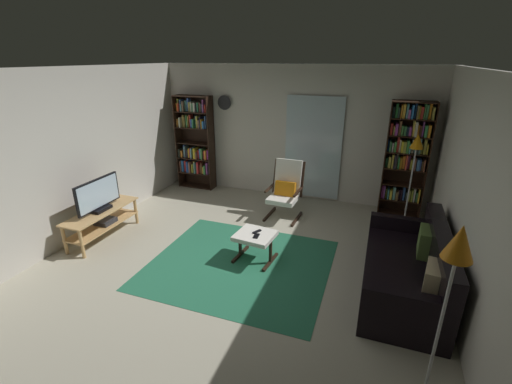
% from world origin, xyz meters
% --- Properties ---
extents(ground_plane, '(7.02, 7.02, 0.00)m').
position_xyz_m(ground_plane, '(0.00, 0.00, 0.00)').
color(ground_plane, '#B0AA95').
extents(wall_back, '(5.60, 0.06, 2.60)m').
position_xyz_m(wall_back, '(0.00, 2.90, 1.30)').
color(wall_back, beige).
rests_on(wall_back, ground).
extents(wall_left, '(0.06, 6.00, 2.60)m').
position_xyz_m(wall_left, '(-2.70, 0.00, 1.30)').
color(wall_left, beige).
rests_on(wall_left, ground).
extents(wall_right, '(0.06, 6.00, 2.60)m').
position_xyz_m(wall_right, '(2.70, 0.00, 1.30)').
color(wall_right, beige).
rests_on(wall_right, ground).
extents(glass_door_panel, '(1.10, 0.01, 2.00)m').
position_xyz_m(glass_door_panel, '(0.47, 2.83, 1.05)').
color(glass_door_panel, silver).
extents(area_rug, '(2.45, 2.18, 0.01)m').
position_xyz_m(area_rug, '(0.04, 0.08, 0.00)').
color(area_rug, '#276E4E').
rests_on(area_rug, ground).
extents(tv_stand, '(0.42, 1.31, 0.48)m').
position_xyz_m(tv_stand, '(-2.31, 0.08, 0.32)').
color(tv_stand, tan).
rests_on(tv_stand, ground).
extents(television, '(0.20, 0.86, 0.51)m').
position_xyz_m(television, '(-2.30, 0.07, 0.72)').
color(television, black).
rests_on(television, tv_stand).
extents(bookshelf_near_tv, '(0.79, 0.30, 1.98)m').
position_xyz_m(bookshelf_near_tv, '(-2.05, 2.70, 1.04)').
color(bookshelf_near_tv, black).
rests_on(bookshelf_near_tv, ground).
extents(bookshelf_near_sofa, '(0.72, 0.30, 2.04)m').
position_xyz_m(bookshelf_near_sofa, '(2.15, 2.65, 1.15)').
color(bookshelf_near_sofa, black).
rests_on(bookshelf_near_sofa, ground).
extents(leather_sofa, '(0.89, 1.95, 0.85)m').
position_xyz_m(leather_sofa, '(2.21, 0.20, 0.30)').
color(leather_sofa, black).
rests_on(leather_sofa, ground).
extents(lounge_armchair, '(0.59, 0.68, 1.02)m').
position_xyz_m(lounge_armchair, '(0.20, 1.86, 0.53)').
color(lounge_armchair, black).
rests_on(lounge_armchair, ground).
extents(ottoman, '(0.57, 0.53, 0.41)m').
position_xyz_m(ottoman, '(0.20, 0.27, 0.34)').
color(ottoman, white).
rests_on(ottoman, ground).
extents(tv_remote, '(0.10, 0.15, 0.02)m').
position_xyz_m(tv_remote, '(0.21, 0.32, 0.42)').
color(tv_remote, black).
rests_on(tv_remote, ottoman).
extents(cell_phone, '(0.08, 0.14, 0.01)m').
position_xyz_m(cell_phone, '(0.24, 0.21, 0.42)').
color(cell_phone, black).
rests_on(cell_phone, ottoman).
extents(floor_lamp_by_sofa, '(0.22, 0.22, 1.70)m').
position_xyz_m(floor_lamp_by_sofa, '(2.27, -1.43, 1.40)').
color(floor_lamp_by_sofa, '#A5A5AD').
rests_on(floor_lamp_by_sofa, ground).
extents(floor_lamp_by_shelf, '(0.22, 0.22, 1.64)m').
position_xyz_m(floor_lamp_by_shelf, '(2.22, 1.94, 1.33)').
color(floor_lamp_by_shelf, '#A5A5AD').
rests_on(floor_lamp_by_shelf, ground).
extents(wall_clock, '(0.29, 0.03, 0.29)m').
position_xyz_m(wall_clock, '(-1.39, 2.82, 1.85)').
color(wall_clock, silver).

